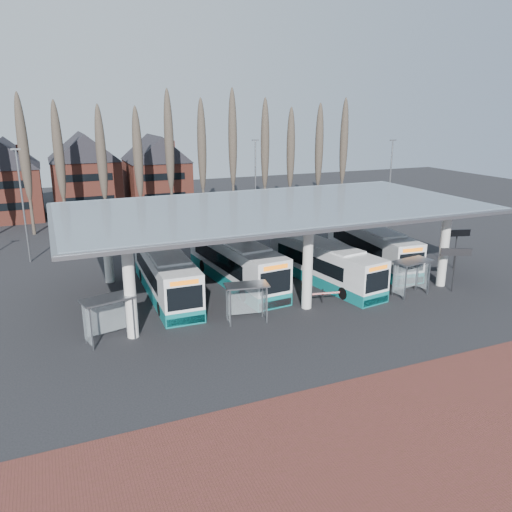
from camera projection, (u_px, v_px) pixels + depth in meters
name	position (u px, v px, depth m)	size (l,w,h in m)	color
ground	(324.00, 321.00, 32.80)	(140.00, 140.00, 0.00)	black
brick_strip	(462.00, 422.00, 22.19)	(70.00, 10.00, 0.03)	#572623
station_canopy	(274.00, 214.00, 38.27)	(32.00, 16.00, 6.34)	silver
poplar_row	(186.00, 149.00, 59.49)	(45.10, 1.10, 14.50)	#473D33
townhouse_row	(46.00, 170.00, 64.15)	(36.80, 10.30, 12.25)	brown
lamp_post_a	(23.00, 204.00, 44.03)	(0.80, 0.16, 10.17)	slate
lamp_post_b	(255.00, 183.00, 56.51)	(0.80, 0.16, 10.17)	slate
lamp_post_c	(390.00, 183.00, 56.43)	(0.80, 0.16, 10.17)	slate
bus_0	(165.00, 273.00, 37.18)	(2.93, 12.46, 3.45)	white
bus_1	(235.00, 262.00, 39.79)	(3.88, 13.04, 3.57)	white
bus_2	(324.00, 264.00, 39.79)	(4.25, 11.95, 3.25)	white
bus_3	(371.00, 246.00, 44.65)	(3.63, 12.33, 3.38)	white
shelter_0	(107.00, 309.00, 29.51)	(3.25, 2.16, 2.77)	gray
shelter_1	(246.00, 294.00, 32.32)	(2.97, 1.82, 2.59)	gray
shelter_2	(411.00, 269.00, 37.00)	(3.09, 1.86, 2.70)	gray
info_sign_0	(456.00, 255.00, 37.36)	(2.13, 1.08, 3.41)	black
info_sign_1	(457.00, 236.00, 42.89)	(2.28, 0.72, 3.46)	black
barrier	(325.00, 294.00, 35.40)	(2.02, 0.75, 1.02)	black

